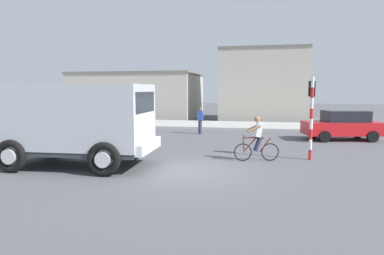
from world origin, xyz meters
name	(u,v)px	position (x,y,z in m)	size (l,w,h in m)	color
ground_plane	(183,171)	(0.00, 0.00, 0.00)	(120.00, 120.00, 0.00)	#56565B
sidewalk_far	(230,125)	(0.00, 14.71, 0.08)	(80.00, 5.00, 0.16)	#ADADA8
truck_foreground	(75,120)	(-3.90, -0.06, 1.67)	(5.54, 3.05, 2.90)	#B2B7BC
cyclist	(257,139)	(2.35, 2.24, 0.86)	(1.68, 0.60, 1.72)	black
traffic_light_pole	(312,107)	(4.37, 2.98, 2.07)	(0.24, 0.43, 3.20)	red
car_red_near	(343,125)	(6.71, 8.88, 0.82)	(4.27, 2.51, 1.60)	red
pedestrian_near_kerb	(200,120)	(-1.32, 9.81, 0.85)	(0.34, 0.22, 1.62)	#2D334C
building_corner_left	(138,95)	(-10.15, 22.53, 2.19)	(12.16, 7.80, 4.38)	#B2AD9E
building_mid_block	(263,85)	(2.29, 21.12, 3.15)	(7.55, 5.72, 6.30)	#B2AD9E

